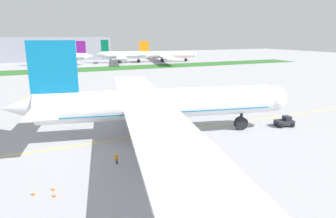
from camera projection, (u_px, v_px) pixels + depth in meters
ground_plane at (156, 134)px, 60.15m from camera, size 600.00×600.00×0.00m
apron_taxi_line at (156, 134)px, 59.95m from camera, size 280.00×0.36×0.01m
grass_median_strip at (74, 70)px, 170.51m from camera, size 320.00×24.00×0.10m
airliner_foreground at (156, 105)px, 57.77m from camera, size 54.99×87.94×18.57m
pushback_tug at (285, 122)px, 64.94m from camera, size 5.75×3.27×2.28m
ground_crew_wingwalker_port at (175, 127)px, 61.08m from camera, size 0.57×0.26×1.63m
ground_crew_marshaller_front at (224, 185)px, 37.67m from camera, size 0.52×0.41×1.63m
ground_crew_wingwalker_starboard at (117, 158)px, 45.76m from camera, size 0.60×0.34×1.73m
traffic_cone_near_nose at (53, 188)px, 38.20m from camera, size 0.36×0.36×0.58m
traffic_cone_port_wing at (54, 195)px, 36.68m from camera, size 0.36×0.36×0.58m
traffic_cone_starboard_wing at (33, 193)px, 37.03m from camera, size 0.36×0.36×0.58m
service_truck_baggage_loader at (31, 103)px, 80.12m from camera, size 5.92×2.78×3.15m
parked_airliner_far_centre at (60, 57)px, 195.34m from camera, size 41.41×65.03×15.81m
parked_airliner_far_right at (122, 55)px, 213.55m from camera, size 37.90×58.19×16.31m
parked_airliner_far_outer at (165, 55)px, 221.99m from camera, size 47.16×76.08×15.31m
terminal_building at (42, 49)px, 228.97m from camera, size 101.72×20.00×18.00m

